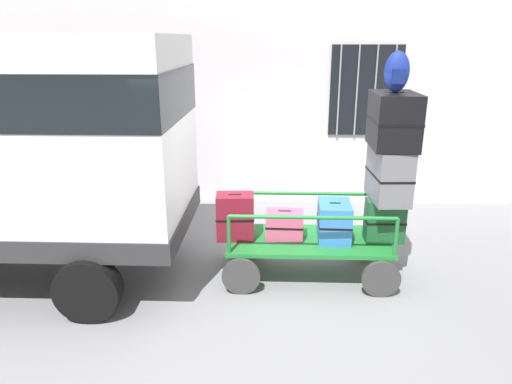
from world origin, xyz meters
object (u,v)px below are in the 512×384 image
at_px(suitcase_midright_bottom, 385,220).
at_px(suitcase_center_bottom, 334,221).
at_px(suitcase_midright_middle, 389,174).
at_px(luggage_cart, 308,247).
at_px(suitcase_midright_top, 394,120).
at_px(suitcase_midleft_bottom, 284,225).
at_px(backpack, 397,72).
at_px(suitcase_left_bottom, 235,216).

bearing_deg(suitcase_midright_bottom, suitcase_center_bottom, 177.84).
bearing_deg(suitcase_midright_middle, luggage_cart, 179.10).
xyz_separation_m(suitcase_center_bottom, suitcase_midright_top, (0.60, -0.01, 1.24)).
bearing_deg(suitcase_midleft_bottom, luggage_cart, 1.45).
bearing_deg(backpack, suitcase_midleft_bottom, 178.79).
relative_size(suitcase_left_bottom, suitcase_center_bottom, 1.06).
bearing_deg(suitcase_left_bottom, suitcase_midright_middle, -0.41).
distance_m(suitcase_midright_top, backpack, 0.53).
distance_m(luggage_cart, suitcase_midright_middle, 1.31).
relative_size(suitcase_left_bottom, suitcase_midright_middle, 0.79).
distance_m(luggage_cart, suitcase_center_bottom, 0.46).
xyz_separation_m(suitcase_left_bottom, suitcase_midright_top, (1.81, 0.00, 1.19)).
bearing_deg(suitcase_midright_bottom, suitcase_left_bottom, 179.66).
height_order(suitcase_left_bottom, suitcase_midright_top, suitcase_midright_top).
xyz_separation_m(luggage_cart, suitcase_midright_bottom, (0.90, -0.01, 0.37)).
xyz_separation_m(suitcase_left_bottom, suitcase_midleft_bottom, (0.60, -0.01, -0.10)).
bearing_deg(suitcase_midleft_bottom, suitcase_center_bottom, 1.74).
bearing_deg(suitcase_midleft_bottom, suitcase_midright_bottom, -0.21).
height_order(suitcase_midleft_bottom, suitcase_center_bottom, suitcase_center_bottom).
distance_m(suitcase_left_bottom, backpack, 2.48).
distance_m(suitcase_midright_bottom, suitcase_midright_middle, 0.58).
xyz_separation_m(suitcase_midright_bottom, suitcase_midright_top, (-0.00, 0.01, 1.21)).
xyz_separation_m(suitcase_left_bottom, backpack, (1.78, -0.03, 1.72)).
xyz_separation_m(suitcase_midright_middle, suitcase_midright_top, (-0.00, 0.02, 0.63)).
bearing_deg(luggage_cart, suitcase_center_bottom, 2.03).
distance_m(luggage_cart, backpack, 2.29).
bearing_deg(suitcase_midright_top, backpack, -123.90).
relative_size(suitcase_center_bottom, backpack, 1.23).
xyz_separation_m(suitcase_center_bottom, backpack, (0.58, -0.04, 1.77)).
bearing_deg(suitcase_midright_middle, backpack, -141.47).
bearing_deg(backpack, suitcase_midright_bottom, 41.71).
relative_size(suitcase_midright_top, backpack, 1.73).
xyz_separation_m(luggage_cart, suitcase_midright_top, (0.90, 0.00, 1.58)).
xyz_separation_m(suitcase_midleft_bottom, suitcase_midright_bottom, (1.21, -0.00, 0.08)).
distance_m(suitcase_center_bottom, suitcase_midright_middle, 0.86).
distance_m(suitcase_midleft_bottom, suitcase_center_bottom, 0.60).
xyz_separation_m(luggage_cart, suitcase_midleft_bottom, (-0.30, -0.01, 0.29)).
height_order(suitcase_left_bottom, suitcase_midright_middle, suitcase_midright_middle).
distance_m(luggage_cart, suitcase_left_bottom, 0.99).
bearing_deg(suitcase_midleft_bottom, suitcase_midright_middle, -0.32).
height_order(suitcase_center_bottom, suitcase_midright_middle, suitcase_midright_middle).
xyz_separation_m(suitcase_midright_middle, backpack, (-0.02, -0.02, 1.16)).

